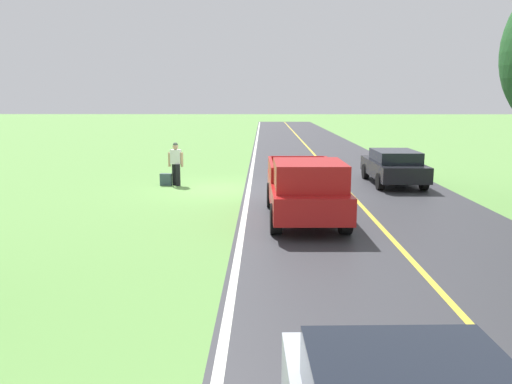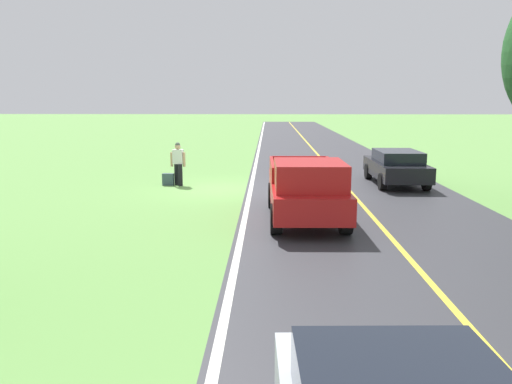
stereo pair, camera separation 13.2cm
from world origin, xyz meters
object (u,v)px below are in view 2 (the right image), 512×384
Objects in this scene: pickup_truck_passing at (306,188)px; sedan_near_oncoming at (396,166)px; hitchhiker_walking at (178,161)px; suitcase_carried at (168,179)px.

pickup_truck_passing is 7.66m from sedan_near_oncoming.
sedan_near_oncoming is at bearing -122.75° from pickup_truck_passing.
sedan_near_oncoming is (-8.88, -0.39, -0.23)m from hitchhiker_walking.
hitchhiker_walking is at bearing 2.50° from sedan_near_oncoming.
pickup_truck_passing is at bearing 45.77° from suitcase_carried.
suitcase_carried is 0.09× the size of pickup_truck_passing.
suitcase_carried is 7.96m from pickup_truck_passing.
suitcase_carried is at bearing -49.33° from pickup_truck_passing.
hitchhiker_walking is 3.62× the size of suitcase_carried.
sedan_near_oncoming is (-9.31, -0.43, 0.51)m from suitcase_carried.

